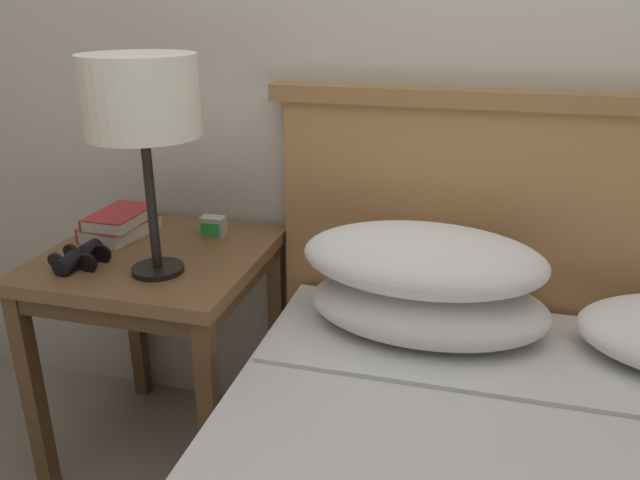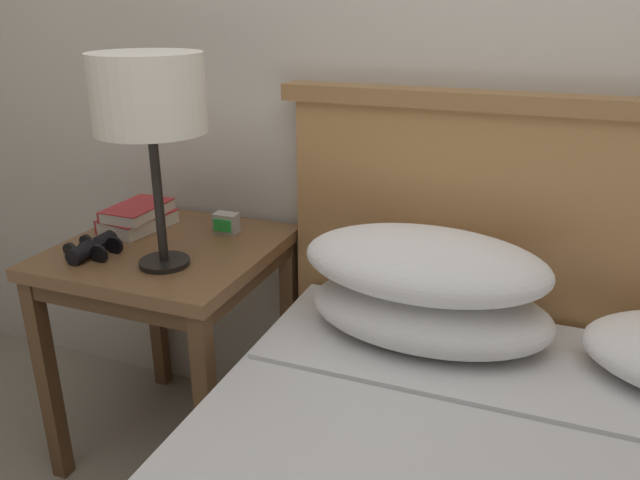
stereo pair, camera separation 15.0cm
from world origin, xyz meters
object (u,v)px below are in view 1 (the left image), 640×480
object	(u,v)px
nightstand	(159,281)
book_on_nightstand	(120,228)
binoculars_pair	(79,257)
table_lamp	(141,101)
book_stacked_on_top	(119,217)
alarm_clock	(213,227)

from	to	relation	value
nightstand	book_on_nightstand	size ratio (longest dim) A/B	2.92
nightstand	binoculars_pair	world-z (taller)	binoculars_pair
table_lamp	book_stacked_on_top	xyz separation A→B (m)	(-0.23, 0.21, -0.37)
binoculars_pair	book_on_nightstand	bearing A→B (deg)	95.24
book_stacked_on_top	binoculars_pair	bearing A→B (deg)	-86.17
book_stacked_on_top	book_on_nightstand	bearing A→B (deg)	142.64
table_lamp	binoculars_pair	size ratio (longest dim) A/B	3.32
nightstand	book_stacked_on_top	size ratio (longest dim) A/B	3.27
book_on_nightstand	table_lamp	bearing A→B (deg)	-41.58
book_on_nightstand	alarm_clock	size ratio (longest dim) A/B	3.27
nightstand	book_stacked_on_top	bearing A→B (deg)	151.41
book_on_nightstand	binoculars_pair	xyz separation A→B (m)	(0.02, -0.22, 0.00)
book_stacked_on_top	binoculars_pair	size ratio (longest dim) A/B	1.28
book_on_nightstand	alarm_clock	xyz separation A→B (m)	(0.27, 0.06, 0.01)
book_on_nightstand	book_stacked_on_top	distance (m)	0.04
book_stacked_on_top	alarm_clock	distance (m)	0.27
table_lamp	binoculars_pair	bearing A→B (deg)	-176.50
nightstand	alarm_clock	world-z (taller)	alarm_clock
table_lamp	alarm_clock	bearing A→B (deg)	82.95
book_stacked_on_top	binoculars_pair	xyz separation A→B (m)	(0.01, -0.22, -0.04)
nightstand	book_on_nightstand	xyz separation A→B (m)	(-0.16, 0.09, 0.11)
nightstand	table_lamp	xyz separation A→B (m)	(0.07, -0.12, 0.52)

